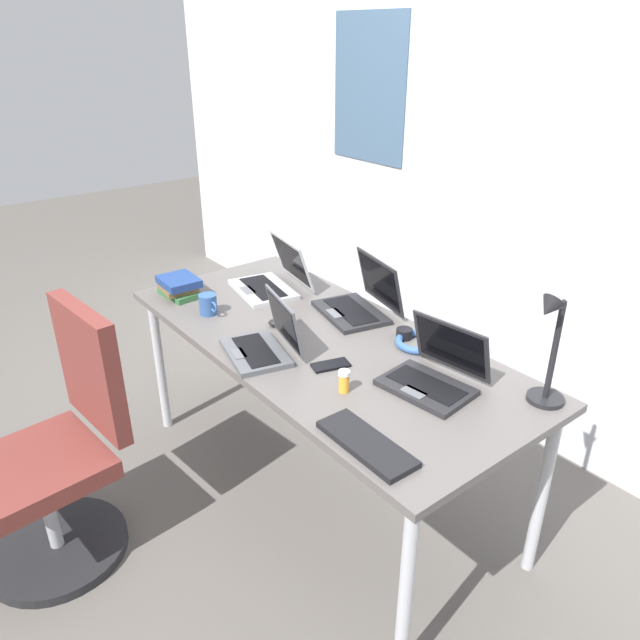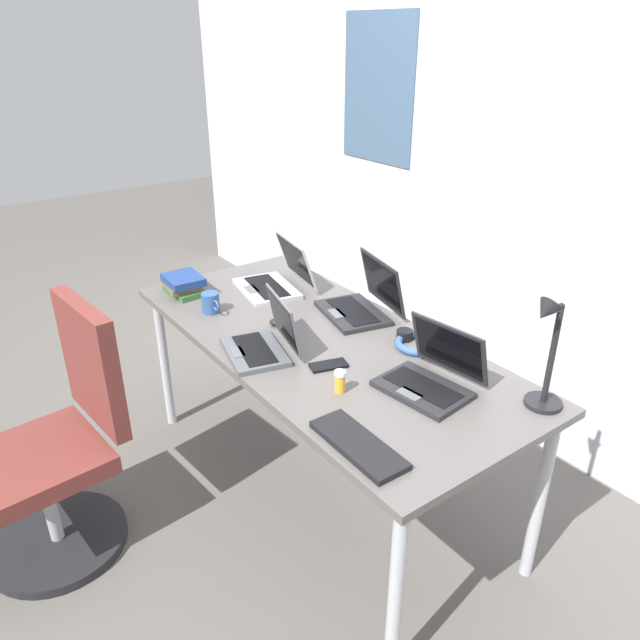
# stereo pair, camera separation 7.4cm
# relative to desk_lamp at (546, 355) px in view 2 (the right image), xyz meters

# --- Properties ---
(ground_plane) EXTENTS (12.00, 12.00, 0.00)m
(ground_plane) POSITION_rel_desk_lamp_xyz_m (-0.80, -0.28, -0.94)
(ground_plane) COLOR #56514C
(wall_back) EXTENTS (6.00, 0.13, 2.60)m
(wall_back) POSITION_rel_desk_lamp_xyz_m (-0.80, 0.82, 0.36)
(wall_back) COLOR silver
(wall_back) RESTS_ON ground_plane
(desk) EXTENTS (1.80, 0.80, 0.74)m
(desk) POSITION_rel_desk_lamp_xyz_m (-0.80, -0.28, -0.25)
(desk) COLOR #595451
(desk) RESTS_ON ground_plane
(desk_lamp) EXTENTS (0.12, 0.18, 0.40)m
(desk_lamp) POSITION_rel_desk_lamp_xyz_m (0.00, 0.00, 0.00)
(desk_lamp) COLOR black
(desk_lamp) RESTS_ON desk
(laptop_back_left) EXTENTS (0.32, 0.30, 0.22)m
(laptop_back_left) POSITION_rel_desk_lamp_xyz_m (-0.29, -0.19, -0.15)
(laptop_back_left) COLOR #232326
(laptop_back_left) RESTS_ON desk
(laptop_by_keyboard) EXTENTS (0.38, 0.36, 0.24)m
(laptop_by_keyboard) POSITION_rel_desk_lamp_xyz_m (-1.33, -0.15, -0.15)
(laptop_by_keyboard) COLOR #B7BABC
(laptop_by_keyboard) RESTS_ON desk
(laptop_back_right) EXTENTS (0.38, 0.35, 0.24)m
(laptop_back_right) POSITION_rel_desk_lamp_xyz_m (-0.88, 0.00, -0.15)
(laptop_back_right) COLOR #232326
(laptop_back_right) RESTS_ON desk
(laptop_near_mouse) EXTENTS (0.34, 0.30, 0.22)m
(laptop_near_mouse) POSITION_rel_desk_lamp_xyz_m (-0.83, -0.51, -0.15)
(laptop_near_mouse) COLOR #515459
(laptop_near_mouse) RESTS_ON desk
(external_keyboard) EXTENTS (0.33, 0.13, 0.02)m
(external_keyboard) POSITION_rel_desk_lamp_xyz_m (-0.18, -0.59, -0.19)
(external_keyboard) COLOR black
(external_keyboard) RESTS_ON desk
(computer_mouse) EXTENTS (0.10, 0.11, 0.03)m
(computer_mouse) POSITION_rel_desk_lamp_xyz_m (-0.99, -0.34, -0.18)
(computer_mouse) COLOR black
(computer_mouse) RESTS_ON desk
(cell_phone) EXTENTS (0.10, 0.15, 0.01)m
(cell_phone) POSITION_rel_desk_lamp_xyz_m (-0.60, -0.38, -0.19)
(cell_phone) COLOR black
(cell_phone) RESTS_ON desk
(headphones) EXTENTS (0.21, 0.18, 0.04)m
(headphones) POSITION_rel_desk_lamp_xyz_m (-0.52, -0.01, -0.18)
(headphones) COLOR #335999
(headphones) RESTS_ON desk
(pill_bottle) EXTENTS (0.04, 0.04, 0.08)m
(pill_bottle) POSITION_rel_desk_lamp_xyz_m (-0.45, -0.45, -0.16)
(pill_bottle) COLOR gold
(pill_bottle) RESTS_ON desk
(book_stack) EXTENTS (0.20, 0.16, 0.09)m
(book_stack) POSITION_rel_desk_lamp_xyz_m (-1.53, -0.52, -0.15)
(book_stack) COLOR #336638
(book_stack) RESTS_ON desk
(coffee_mug) EXTENTS (0.11, 0.08, 0.09)m
(coffee_mug) POSITION_rel_desk_lamp_xyz_m (-1.27, -0.51, -0.15)
(coffee_mug) COLOR #2D518C
(coffee_mug) RESTS_ON desk
(office_chair) EXTENTS (0.52, 0.56, 0.97)m
(office_chair) POSITION_rel_desk_lamp_xyz_m (-1.13, -1.23, -0.54)
(office_chair) COLOR black
(office_chair) RESTS_ON ground_plane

